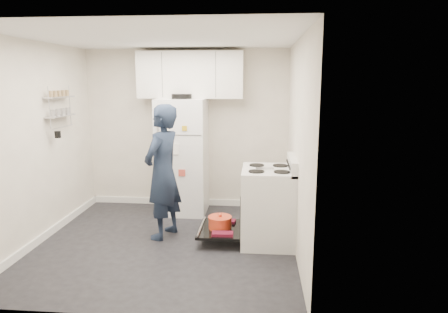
# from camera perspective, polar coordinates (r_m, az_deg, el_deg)

# --- Properties ---
(room) EXTENTS (3.21, 3.21, 2.51)m
(room) POSITION_cam_1_polar(r_m,az_deg,el_deg) (4.91, -8.88, 1.16)
(room) COLOR black
(room) RESTS_ON ground
(electric_range) EXTENTS (0.66, 0.76, 1.10)m
(electric_range) POSITION_cam_1_polar(r_m,az_deg,el_deg) (5.07, 6.17, -7.09)
(electric_range) COLOR silver
(electric_range) RESTS_ON ground
(open_oven_door) EXTENTS (0.55, 0.70, 0.23)m
(open_oven_door) POSITION_cam_1_polar(r_m,az_deg,el_deg) (5.17, -0.53, -9.88)
(open_oven_door) COLOR black
(open_oven_door) RESTS_ON ground
(refrigerator) EXTENTS (0.72, 0.74, 1.82)m
(refrigerator) POSITION_cam_1_polar(r_m,az_deg,el_deg) (6.14, -5.90, 0.09)
(refrigerator) COLOR white
(refrigerator) RESTS_ON ground
(upper_cabinets) EXTENTS (1.60, 0.33, 0.70)m
(upper_cabinets) POSITION_cam_1_polar(r_m,az_deg,el_deg) (6.19, -4.80, 11.54)
(upper_cabinets) COLOR silver
(upper_cabinets) RESTS_ON room
(wall_shelf_rack) EXTENTS (0.14, 0.60, 0.61)m
(wall_shelf_rack) POSITION_cam_1_polar(r_m,az_deg,el_deg) (5.82, -22.40, 6.62)
(wall_shelf_rack) COLOR #B2B2B7
(wall_shelf_rack) RESTS_ON room
(person) EXTENTS (0.60, 0.73, 1.73)m
(person) POSITION_cam_1_polar(r_m,az_deg,el_deg) (5.17, -8.75, -2.20)
(person) COLOR #192337
(person) RESTS_ON ground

